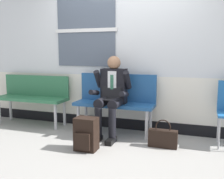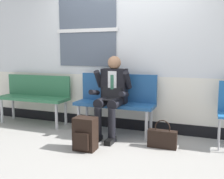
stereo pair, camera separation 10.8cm
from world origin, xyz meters
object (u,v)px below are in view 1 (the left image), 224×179
bench_empty (33,95)px  person_seated (111,94)px  bench_with_person (115,98)px  handbag (163,138)px  backpack (86,134)px

bench_empty → person_seated: bearing=-7.0°
bench_with_person → handbag: size_ratio=3.28×
person_seated → handbag: 1.03m
backpack → handbag: size_ratio=1.13×
bench_with_person → person_seated: person_seated is taller
bench_empty → backpack: bearing=-31.0°
bench_empty → backpack: bench_empty is taller
backpack → handbag: bearing=25.0°
backpack → bench_with_person: bearing=82.8°
bench_with_person → backpack: bearing=-97.2°
person_seated → backpack: size_ratio=2.81×
backpack → handbag: 1.06m
handbag → bench_empty: bearing=169.7°
bench_with_person → bench_empty: bench_with_person is taller
bench_empty → backpack: 1.76m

